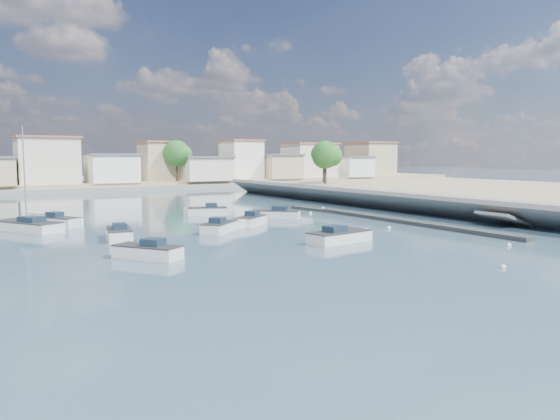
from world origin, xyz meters
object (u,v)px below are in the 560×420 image
motorboat_b (221,227)px  motorboat_h (342,237)px  motorboat_d (250,221)px  motorboat_g (60,222)px  motorboat_f (205,211)px  motorboat_e (119,234)px  motorboat_a (145,252)px  sailboat (24,226)px  motorboat_c (273,215)px

motorboat_b → motorboat_h: bearing=-60.5°
motorboat_d → motorboat_g: (-14.91, 8.25, 0.00)m
motorboat_d → motorboat_h: bearing=-83.0°
motorboat_f → motorboat_g: (-14.95, -2.06, 0.00)m
motorboat_f → motorboat_e: bearing=-135.2°
motorboat_b → motorboat_g: size_ratio=0.93×
motorboat_a → motorboat_e: same height
motorboat_e → motorboat_f: bearing=44.8°
motorboat_e → motorboat_h: same height
motorboat_b → motorboat_a: bearing=-136.9°
motorboat_h → sailboat: bearing=136.4°
motorboat_c → motorboat_g: same height
motorboat_a → motorboat_c: (17.67, 14.75, 0.00)m
motorboat_c → motorboat_f: 7.89m
sailboat → motorboat_f: bearing=11.4°
motorboat_h → motorboat_c: bearing=78.5°
motorboat_e → motorboat_b: bearing=-3.1°
motorboat_c → sailboat: sailboat is taller
motorboat_b → motorboat_d: (3.95, 2.36, -0.00)m
motorboat_b → motorboat_f: size_ratio=0.93×
motorboat_e → motorboat_f: same height
sailboat → motorboat_g: bearing=27.1°
motorboat_a → motorboat_f: (13.01, 21.11, -0.00)m
motorboat_c → motorboat_d: 6.14m
motorboat_b → motorboat_c: size_ratio=0.87×
motorboat_f → motorboat_c: bearing=-53.8°
motorboat_d → sailboat: size_ratio=0.47×
motorboat_g → motorboat_e: bearing=-75.4°
motorboat_a → motorboat_f: size_ratio=0.97×
motorboat_b → motorboat_d: size_ratio=1.00×
motorboat_g → motorboat_h: same height
motorboat_a → motorboat_b: 12.36m
motorboat_c → sailboat: (-22.72, 2.71, 0.03)m
sailboat → motorboat_h: bearing=-43.6°
motorboat_a → motorboat_g: bearing=95.8°
motorboat_f → motorboat_h: bearing=-86.3°
motorboat_b → motorboat_g: same height
motorboat_a → motorboat_f: same height
motorboat_b → motorboat_c: bearing=36.0°
motorboat_e → motorboat_h: bearing=-36.1°
motorboat_b → sailboat: (-14.06, 9.01, 0.03)m
motorboat_g → motorboat_h: size_ratio=0.80×
motorboat_a → motorboat_c: size_ratio=0.91×
motorboat_c → motorboat_g: size_ratio=1.07×
motorboat_f → motorboat_b: bearing=-107.5°
motorboat_b → motorboat_h: size_ratio=0.74×
motorboat_e → motorboat_a: bearing=-94.5°
motorboat_a → motorboat_h: bearing=-4.4°
motorboat_c → motorboat_d: bearing=-140.0°
motorboat_a → sailboat: 18.18m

